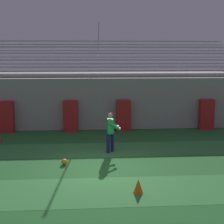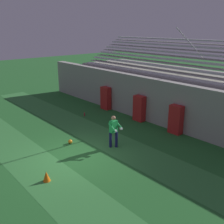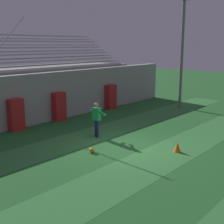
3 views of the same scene
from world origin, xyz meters
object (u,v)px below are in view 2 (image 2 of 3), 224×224
at_px(padding_pillar_gate_left, 139,108).
at_px(padding_pillar_gate_right, 176,120).
at_px(soccer_ball, 70,142).
at_px(traffic_cone, 46,176).
at_px(padding_pillar_far_left, 106,98).
at_px(goalkeeper, 114,130).
at_px(water_bottle, 84,114).

bearing_deg(padding_pillar_gate_left, padding_pillar_gate_right, 0.00).
height_order(soccer_ball, traffic_cone, traffic_cone).
xyz_separation_m(padding_pillar_far_left, traffic_cone, (5.83, -7.91, -0.62)).
xyz_separation_m(padding_pillar_gate_left, padding_pillar_gate_right, (2.83, 0.00, 0.00)).
relative_size(padding_pillar_gate_left, traffic_cone, 3.94).
relative_size(padding_pillar_gate_left, goalkeeper, 0.99).
height_order(padding_pillar_gate_right, traffic_cone, padding_pillar_gate_right).
bearing_deg(traffic_cone, padding_pillar_gate_left, 107.28).
height_order(goalkeeper, traffic_cone, goalkeeper).
relative_size(goalkeeper, water_bottle, 6.96).
relative_size(padding_pillar_gate_right, soccer_ball, 7.52).
bearing_deg(padding_pillar_gate_right, soccer_ball, -117.37).
distance_m(soccer_ball, traffic_cone, 3.53).
xyz_separation_m(goalkeeper, water_bottle, (-4.98, 1.72, -0.83)).
bearing_deg(water_bottle, traffic_cone, -46.11).
bearing_deg(soccer_ball, water_bottle, 135.08).
relative_size(padding_pillar_gate_right, padding_pillar_far_left, 1.00).
relative_size(padding_pillar_gate_right, water_bottle, 6.89).
xyz_separation_m(traffic_cone, water_bottle, (-5.54, 5.76, -0.09)).
height_order(padding_pillar_gate_left, padding_pillar_gate_right, same).
xyz_separation_m(padding_pillar_gate_right, goalkeeper, (-0.93, -3.88, 0.13)).
height_order(goalkeeper, soccer_ball, goalkeeper).
bearing_deg(goalkeeper, padding_pillar_gate_left, 116.08).
xyz_separation_m(padding_pillar_gate_left, water_bottle, (-3.08, -2.15, -0.71)).
relative_size(goalkeeper, traffic_cone, 3.98).
distance_m(padding_pillar_far_left, soccer_ball, 6.37).
distance_m(padding_pillar_gate_right, water_bottle, 6.33).
height_order(padding_pillar_gate_left, traffic_cone, padding_pillar_gate_left).
distance_m(padding_pillar_gate_left, goalkeeper, 4.32).
xyz_separation_m(padding_pillar_gate_left, soccer_ball, (0.08, -5.30, -0.72)).
bearing_deg(goalkeeper, padding_pillar_far_left, 143.64).
bearing_deg(soccer_ball, traffic_cone, -47.63).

